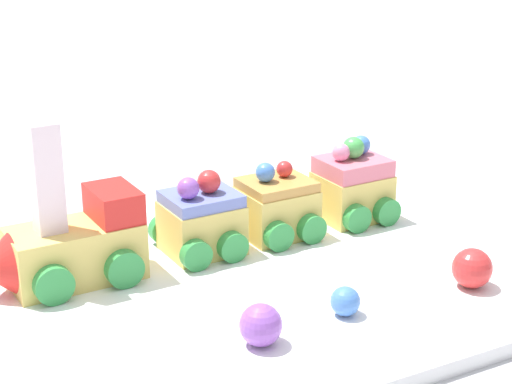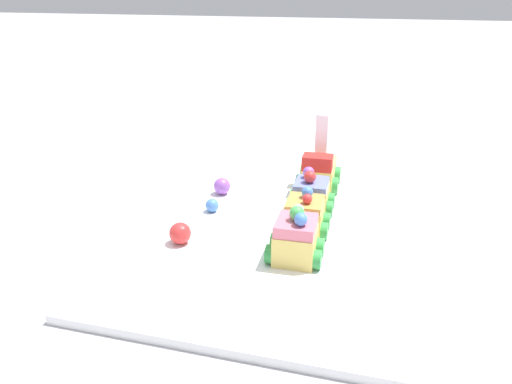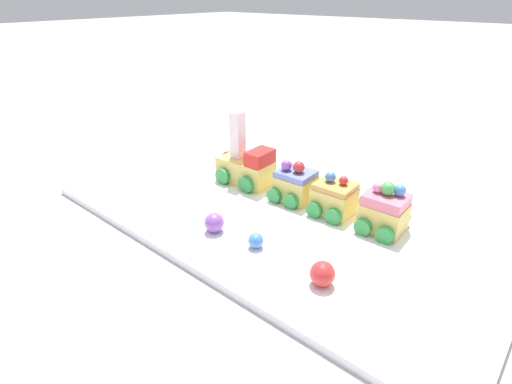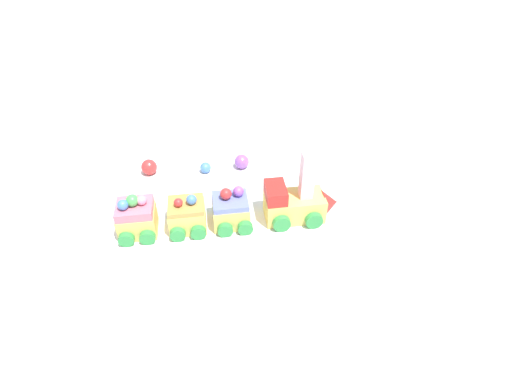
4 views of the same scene
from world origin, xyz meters
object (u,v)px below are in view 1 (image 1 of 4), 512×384
cake_train_locomotive (65,244)px  cake_car_strawberry (352,187)px  cake_car_caramel (276,208)px  gumball_purple (261,325)px  cake_car_blueberry (197,223)px  gumball_blue (345,301)px  gumball_red (472,268)px

cake_train_locomotive → cake_car_strawberry: 0.27m
cake_car_caramel → gumball_purple: cake_car_caramel is taller
cake_train_locomotive → cake_car_blueberry: size_ratio=1.75×
cake_train_locomotive → cake_car_blueberry: (-0.11, -0.00, -0.00)m
cake_car_strawberry → gumball_purple: size_ratio=2.64×
cake_car_blueberry → gumball_blue: size_ratio=3.40×
cake_car_blueberry → gumball_red: bearing=132.9°
cake_car_blueberry → cake_car_strawberry: size_ratio=0.96×
cake_car_caramel → gumball_red: size_ratio=2.39×
cake_train_locomotive → gumball_red: size_ratio=4.17×
gumball_purple → gumball_blue: bearing=-173.8°
cake_car_blueberry → gumball_blue: (-0.05, 0.15, -0.02)m
cake_train_locomotive → cake_car_blueberry: bearing=179.8°
cake_car_blueberry → cake_car_strawberry: cake_car_strawberry is taller
cake_car_blueberry → cake_car_caramel: 0.08m
gumball_blue → cake_train_locomotive: bearing=-42.9°
gumball_purple → cake_train_locomotive: bearing=-61.1°
cake_car_caramel → gumball_purple: bearing=55.6°
cake_train_locomotive → cake_car_caramel: bearing=-180.0°
gumball_red → gumball_blue: size_ratio=1.43×
cake_car_caramel → gumball_red: bearing=114.6°
gumball_red → gumball_purple: size_ratio=1.06×
cake_train_locomotive → cake_car_strawberry: (-0.27, -0.01, -0.00)m
cake_car_caramel → gumball_red: 0.18m
cake_train_locomotive → cake_car_strawberry: cake_train_locomotive is taller
cake_car_blueberry → gumball_purple: (0.03, 0.16, -0.01)m
cake_car_caramel → gumball_blue: bearing=77.0°
cake_train_locomotive → gumball_red: cake_train_locomotive is taller
cake_car_strawberry → gumball_purple: (0.18, 0.16, -0.01)m
cake_train_locomotive → gumball_red: (-0.27, 0.16, -0.02)m
gumball_red → cake_car_blueberry: bearing=-45.3°
cake_car_blueberry → cake_car_caramel: bearing=-179.7°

